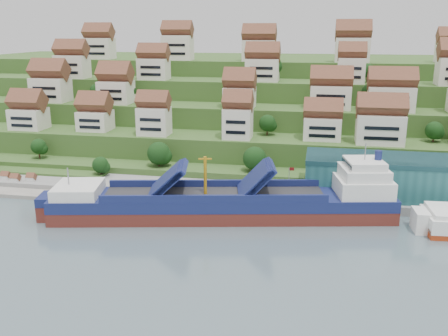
# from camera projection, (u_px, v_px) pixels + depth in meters

# --- Properties ---
(ground) EXTENTS (300.00, 300.00, 0.00)m
(ground) POSITION_uv_depth(u_px,v_px,m) (210.00, 215.00, 120.15)
(ground) COLOR slate
(ground) RESTS_ON ground
(quay) EXTENTS (180.00, 14.00, 2.20)m
(quay) POSITION_uv_depth(u_px,v_px,m) (297.00, 196.00, 130.38)
(quay) COLOR gray
(quay) RESTS_ON ground
(pebble_beach) EXTENTS (45.00, 20.00, 1.00)m
(pebble_beach) POSITION_uv_depth(u_px,v_px,m) (20.00, 185.00, 141.93)
(pebble_beach) COLOR gray
(pebble_beach) RESTS_ON ground
(hillside) EXTENTS (260.00, 128.00, 31.00)m
(hillside) POSITION_uv_depth(u_px,v_px,m) (262.00, 107.00, 215.13)
(hillside) COLOR #2D4C1E
(hillside) RESTS_ON ground
(hillside_village) EXTENTS (153.24, 62.53, 29.67)m
(hillside_village) POSITION_uv_depth(u_px,v_px,m) (254.00, 85.00, 171.24)
(hillside_village) COLOR white
(hillside_village) RESTS_ON ground
(hillside_trees) EXTENTS (144.17, 61.81, 31.64)m
(hillside_trees) POSITION_uv_depth(u_px,v_px,m) (241.00, 111.00, 160.25)
(hillside_trees) COLOR #173C14
(hillside_trees) RESTS_ON ground
(warehouse) EXTENTS (60.00, 15.00, 10.00)m
(warehouse) POSITION_uv_depth(u_px,v_px,m) (427.00, 178.00, 124.78)
(warehouse) COLOR #256264
(warehouse) RESTS_ON quay
(flagpole) EXTENTS (1.28, 0.16, 8.00)m
(flagpole) POSITION_uv_depth(u_px,v_px,m) (289.00, 180.00, 124.43)
(flagpole) COLOR gray
(flagpole) RESTS_ON quay
(beach_huts) EXTENTS (14.40, 3.70, 2.20)m
(beach_huts) POSITION_uv_depth(u_px,v_px,m) (11.00, 180.00, 140.68)
(beach_huts) COLOR white
(beach_huts) RESTS_ON pebble_beach
(cargo_ship) EXTENTS (81.07, 28.28, 17.82)m
(cargo_ship) POSITION_uv_depth(u_px,v_px,m) (232.00, 204.00, 118.06)
(cargo_ship) COLOR #5B231C
(cargo_ship) RESTS_ON ground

